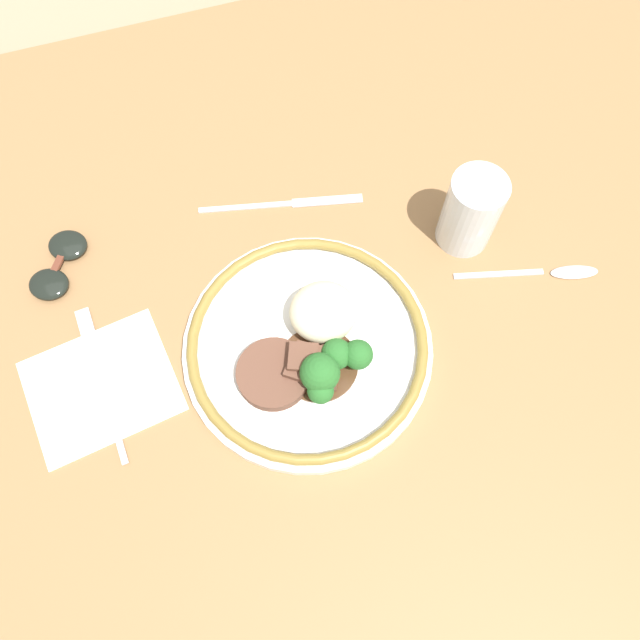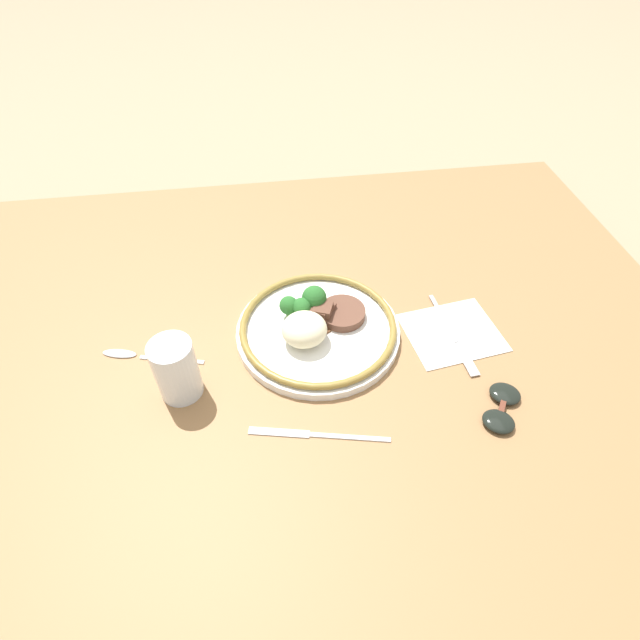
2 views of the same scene
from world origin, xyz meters
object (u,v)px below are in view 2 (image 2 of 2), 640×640
at_px(juice_glass, 177,372).
at_px(spoon, 133,355).
at_px(knife, 314,435).
at_px(plate, 317,326).
at_px(fork, 456,341).
at_px(sunglasses, 502,407).

xyz_separation_m(juice_glass, spoon, (0.09, -0.08, -0.04)).
relative_size(juice_glass, knife, 0.51).
relative_size(plate, fork, 1.45).
bearing_deg(plate, knife, 80.74).
bearing_deg(knife, spoon, -22.18).
xyz_separation_m(spoon, sunglasses, (-0.56, 0.19, 0.01)).
bearing_deg(fork, knife, -65.93).
height_order(fork, sunglasses, sunglasses).
relative_size(plate, juice_glass, 2.70).
relative_size(spoon, sunglasses, 1.60).
relative_size(juice_glass, fork, 0.54).
bearing_deg(spoon, plate, -164.68).
distance_m(fork, sunglasses, 0.14).
bearing_deg(knife, sunglasses, -166.87).
distance_m(fork, spoon, 0.54).
xyz_separation_m(knife, sunglasses, (-0.28, -0.00, 0.01)).
relative_size(fork, spoon, 1.13).
height_order(plate, sunglasses, plate).
bearing_deg(fork, plate, -107.70).
xyz_separation_m(juice_glass, sunglasses, (-0.47, 0.10, -0.04)).
relative_size(juice_glass, spoon, 0.61).
xyz_separation_m(plate, spoon, (0.31, 0.01, -0.02)).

